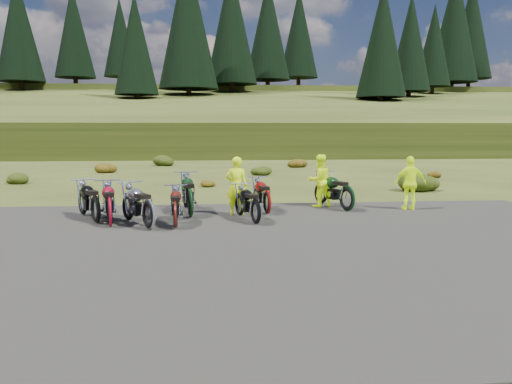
{
  "coord_description": "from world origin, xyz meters",
  "views": [
    {
      "loc": [
        -0.18,
        -12.38,
        2.51
      ],
      "look_at": [
        1.0,
        0.63,
        0.85
      ],
      "focal_mm": 35.0,
      "sensor_mm": 36.0,
      "label": 1
    }
  ],
  "objects": [
    {
      "name": "conifer_27",
      "position": [
        27.0,
        55.0,
        14.06
      ],
      "size": [
        5.72,
        5.72,
        15.0
      ],
      "color": "black",
      "rests_on": "ground"
    },
    {
      "name": "motorcycle_6",
      "position": [
        1.45,
        1.93,
        0.0
      ],
      "size": [
        0.94,
        2.05,
        1.03
      ],
      "primitive_type": null,
      "rotation": [
        0.0,
        0.0,
        1.72
      ],
      "color": "maroon",
      "rests_on": "ground"
    },
    {
      "name": "motorcycle_1",
      "position": [
        -2.76,
        0.41,
        0.0
      ],
      "size": [
        1.17,
        2.24,
        1.12
      ],
      "primitive_type": null,
      "rotation": [
        0.0,
        0.0,
        1.8
      ],
      "color": "maroon",
      "rests_on": "ground"
    },
    {
      "name": "gravel_pad",
      "position": [
        0.0,
        -2.0,
        0.0
      ],
      "size": [
        20.0,
        12.0,
        0.04
      ],
      "primitive_type": "cube",
      "color": "black",
      "rests_on": "ground"
    },
    {
      "name": "conifer_30",
      "position": [
        45.0,
        73.0,
        19.66
      ],
      "size": [
        7.48,
        7.48,
        19.0
      ],
      "color": "black",
      "rests_on": "ground"
    },
    {
      "name": "person_middle",
      "position": [
        0.55,
        1.87,
        0.84
      ],
      "size": [
        0.63,
        0.42,
        1.69
      ],
      "primitive_type": "imported",
      "rotation": [
        0.0,
        0.0,
        3.11
      ],
      "color": "#DCFE0D",
      "rests_on": "ground"
    },
    {
      "name": "motorcycle_5",
      "position": [
        0.97,
        0.39,
        0.0
      ],
      "size": [
        1.13,
        2.0,
        0.99
      ],
      "primitive_type": null,
      "rotation": [
        0.0,
        0.0,
        1.85
      ],
      "color": "black",
      "rests_on": "ground"
    },
    {
      "name": "shrub_5",
      "position": [
        2.5,
        14.5,
        0.31
      ],
      "size": [
        1.03,
        1.03,
        0.61
      ],
      "primitive_type": "ellipsoid",
      "color": "#22340D",
      "rests_on": "ground"
    },
    {
      "name": "motorcycle_2",
      "position": [
        -0.77,
        1.64,
        0.0
      ],
      "size": [
        1.07,
        2.4,
        1.22
      ],
      "primitive_type": null,
      "rotation": [
        0.0,
        0.0,
        1.7
      ],
      "color": "black",
      "rests_on": "ground"
    },
    {
      "name": "conifer_19",
      "position": [
        -21.0,
        69.0,
        17.36
      ],
      "size": [
        6.16,
        6.16,
        16.0
      ],
      "color": "black",
      "rests_on": "ground"
    },
    {
      "name": "ground",
      "position": [
        0.0,
        0.0,
        0.0
      ],
      "size": [
        300.0,
        300.0,
        0.0
      ],
      "primitive_type": "plane",
      "color": "#383E14",
      "rests_on": "ground"
    },
    {
      "name": "conifer_24",
      "position": [
        9.0,
        68.0,
        18.16
      ],
      "size": [
        7.04,
        7.04,
        18.0
      ],
      "color": "black",
      "rests_on": "ground"
    },
    {
      "name": "conifer_26",
      "position": [
        21.0,
        49.0,
        13.37
      ],
      "size": [
        6.16,
        6.16,
        16.0
      ],
      "color": "black",
      "rests_on": "ground"
    },
    {
      "name": "shrub_8",
      "position": [
        11.2,
        12.4,
        0.23
      ],
      "size": [
        0.77,
        0.77,
        0.45
      ],
      "primitive_type": "ellipsoid",
      "color": "#62360C",
      "rests_on": "ground"
    },
    {
      "name": "shrub_3",
      "position": [
        -3.3,
        21.9,
        0.46
      ],
      "size": [
        1.56,
        1.56,
        0.92
      ],
      "primitive_type": "ellipsoid",
      "color": "#22340D",
      "rests_on": "ground"
    },
    {
      "name": "shrub_4",
      "position": [
        -0.4,
        9.2,
        0.23
      ],
      "size": [
        0.77,
        0.77,
        0.45
      ],
      "primitive_type": "ellipsoid",
      "color": "#62360C",
      "rests_on": "ground"
    },
    {
      "name": "hill_slope",
      "position": [
        0.0,
        50.0,
        0.0
      ],
      "size": [
        300.0,
        45.97,
        9.37
      ],
      "primitive_type": null,
      "rotation": [
        0.14,
        0.0,
        0.0
      ],
      "color": "#2B3B13",
      "rests_on": "ground"
    },
    {
      "name": "motorcycle_0",
      "position": [
        -3.23,
        0.94,
        0.0
      ],
      "size": [
        1.59,
        2.19,
        1.1
      ],
      "primitive_type": null,
      "rotation": [
        0.0,
        0.0,
        2.05
      ],
      "color": "black",
      "rests_on": "ground"
    },
    {
      "name": "shrub_2",
      "position": [
        -6.2,
        16.6,
        0.38
      ],
      "size": [
        1.3,
        1.3,
        0.77
      ],
      "primitive_type": "ellipsoid",
      "color": "#62360C",
      "rests_on": "ground"
    },
    {
      "name": "conifer_22",
      "position": [
        -3.0,
        56.0,
        16.77
      ],
      "size": [
        7.92,
        7.92,
        20.0
      ],
      "color": "black",
      "rests_on": "ground"
    },
    {
      "name": "conifer_23",
      "position": [
        3.0,
        62.0,
        17.47
      ],
      "size": [
        7.48,
        7.48,
        19.0
      ],
      "color": "black",
      "rests_on": "ground"
    },
    {
      "name": "conifer_21",
      "position": [
        -9.0,
        50.0,
        12.56
      ],
      "size": [
        5.28,
        5.28,
        14.0
      ],
      "color": "black",
      "rests_on": "ground"
    },
    {
      "name": "conifer_20",
      "position": [
        -15.0,
        75.0,
        17.65
      ],
      "size": [
        5.72,
        5.72,
        15.0
      ],
      "color": "black",
      "rests_on": "ground"
    },
    {
      "name": "conifer_28",
      "position": [
        33.0,
        61.0,
        14.76
      ],
      "size": [
        5.28,
        5.28,
        14.0
      ],
      "color": "black",
      "rests_on": "ground"
    },
    {
      "name": "person_right_b",
      "position": [
        5.91,
        2.32,
        0.83
      ],
      "size": [
        0.99,
        0.46,
        1.65
      ],
      "primitive_type": "imported",
      "rotation": [
        0.0,
        0.0,
        3.08
      ],
      "color": "#DCFE0D",
      "rests_on": "ground"
    },
    {
      "name": "shrub_1",
      "position": [
        -9.1,
        11.3,
        0.31
      ],
      "size": [
        1.03,
        1.03,
        0.61
      ],
      "primitive_type": "ellipsoid",
      "color": "#22340D",
      "rests_on": "ground"
    },
    {
      "name": "motorcycle_7",
      "position": [
        3.91,
        2.21,
        0.0
      ],
      "size": [
        1.43,
        2.31,
        1.15
      ],
      "primitive_type": null,
      "rotation": [
        0.0,
        0.0,
        1.92
      ],
      "color": "black",
      "rests_on": "ground"
    },
    {
      "name": "person_right_a",
      "position": [
        3.26,
        3.18,
        0.84
      ],
      "size": [
        0.97,
        0.85,
        1.67
      ],
      "primitive_type": "imported",
      "rotation": [
        0.0,
        0.0,
        3.46
      ],
      "color": "#DCFE0D",
      "rests_on": "ground"
    },
    {
      "name": "conifer_18",
      "position": [
        -27.0,
        63.0,
        16.66
      ],
      "size": [
        6.6,
        6.6,
        17.0
      ],
      "color": "black",
      "rests_on": "ground"
    },
    {
      "name": "conifer_25",
      "position": [
        15.0,
        74.0,
        18.66
      ],
      "size": [
        6.6,
        6.6,
        17.0
      ],
      "color": "black",
      "rests_on": "ground"
    },
    {
      "name": "hill_plateau",
      "position": [
        0.0,
        110.0,
        0.0
      ],
      "size": [
        300.0,
        90.0,
        9.17
      ],
      "primitive_type": "cube",
      "color": "#2B3B13",
      "rests_on": "ground"
    },
    {
      "name": "motorcycle_3",
      "position": [
        -1.72,
        -0.08,
        0.0
      ],
      "size": [
        1.68,
        2.23,
        1.13
      ],
      "primitive_type": null,
      "rotation": [
        0.0,
        0.0,
        2.08
      ],
      "color": "#AFB0B4",
      "rests_on": "ground"
    },
    {
      "name": "conifer_29",
      "position": [
        39.0,
        67.0,
        18.97
      ],
      "size": [
        7.92,
        7.92,
        20.0
      ],
      "color": "black",
      "rests_on": "ground"
    },
    {
      "name": "motorcycle_4",
      "position": [
        -1.08,
        0.06,
        0.0
      ],
      "size": [
        0.74,
        1.95,
        1.01
      ],
      "primitive_type": null,
      "rotation": [
        0.0,
        0.0,
        1.62
      ],
      "color": "#54140E",
      "rests_on": "ground"
    },
    {
      "name": "shrub_6",
      "position": [
        5.4,
        19.8,
        0.38
      ],
      "size": [
        1.3,
        1.3,
        0.77
      ],
      "primitive_type": "ellipsoid",
      "color": "#62360C",
      "rests_on": "ground"
    },
    {
      "name": "shrub_7",
      "position": [
        8.3,
        7.1,
        0.46
      ],
      "size": [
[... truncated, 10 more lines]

